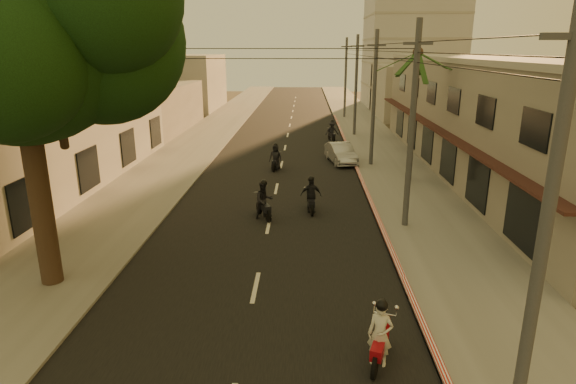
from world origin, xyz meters
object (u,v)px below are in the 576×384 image
object	(u,v)px
scooter_mid_a	(264,201)
parked_car	(341,153)
broadleaf_tree	(29,25)
scooter_far_b	(332,131)
palm_tree	(417,60)
scooter_red	(380,336)
scooter_mid_b	(311,196)
scooter_far_a	(276,158)

from	to	relation	value
scooter_mid_a	parked_car	xyz separation A→B (m)	(4.47, 11.85, -0.18)
broadleaf_tree	scooter_far_b	xyz separation A→B (m)	(10.57, 26.82, -7.60)
broadleaf_tree	parked_car	xyz separation A→B (m)	(10.79, 18.67, -7.78)
palm_tree	scooter_red	distance (m)	19.56
scooter_mid_a	scooter_mid_b	size ratio (longest dim) A/B	1.02
palm_tree	scooter_far_a	xyz separation A→B (m)	(-8.31, 2.53, -6.32)
scooter_mid_a	scooter_far_a	world-z (taller)	scooter_mid_a
palm_tree	scooter_far_a	distance (m)	10.75
palm_tree	scooter_red	xyz separation A→B (m)	(-4.41, -17.98, -6.32)
broadleaf_tree	scooter_mid_a	xyz separation A→B (m)	(6.33, 6.83, -7.60)
palm_tree	scooter_far_a	bearing A→B (deg)	163.07
scooter_far_a	parked_car	world-z (taller)	scooter_far_a
scooter_far_a	palm_tree	bearing A→B (deg)	-9.08
palm_tree	parked_car	world-z (taller)	palm_tree
scooter_mid_a	scooter_far_b	world-z (taller)	scooter_mid_a
scooter_far_a	parked_car	xyz separation A→B (m)	(4.50, 2.28, -0.14)
palm_tree	scooter_mid_b	bearing A→B (deg)	-135.08
scooter_far_b	scooter_red	bearing A→B (deg)	-103.99
parked_car	palm_tree	bearing A→B (deg)	-62.53
scooter_red	parked_car	distance (m)	22.81
palm_tree	scooter_mid_b	size ratio (longest dim) A/B	4.33
scooter_mid_b	scooter_far_b	bearing A→B (deg)	78.56
scooter_red	palm_tree	bearing A→B (deg)	94.71
scooter_far_a	parked_car	size ratio (longest dim) A/B	0.42
parked_car	scooter_far_b	bearing A→B (deg)	80.61
scooter_red	scooter_mid_a	xyz separation A→B (m)	(-3.87, 10.95, 0.05)
scooter_red	scooter_mid_a	size ratio (longest dim) A/B	0.97
broadleaf_tree	scooter_red	world-z (taller)	broadleaf_tree
scooter_mid_a	scooter_far_b	xyz separation A→B (m)	(4.24, 19.99, -0.00)
scooter_mid_b	scooter_far_b	world-z (taller)	scooter_far_b
scooter_mid_a	scooter_far_b	size ratio (longest dim) A/B	1.00
palm_tree	scooter_mid_b	xyz separation A→B (m)	(-6.05, -6.03, -6.31)
scooter_red	scooter_far_b	bearing A→B (deg)	107.80
broadleaf_tree	scooter_far_a	size ratio (longest dim) A/B	6.48
palm_tree	scooter_red	world-z (taller)	palm_tree
broadleaf_tree	scooter_red	distance (m)	13.40
scooter_mid_a	parked_car	size ratio (longest dim) A/B	0.44
scooter_far_b	parked_car	xyz separation A→B (m)	(0.22, -8.15, -0.18)
palm_tree	parked_car	xyz separation A→B (m)	(-3.82, 4.82, -6.46)
scooter_far_a	broadleaf_tree	bearing A→B (deg)	-103.17
scooter_red	scooter_far_b	distance (m)	30.95
broadleaf_tree	scooter_mid_b	distance (m)	13.89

